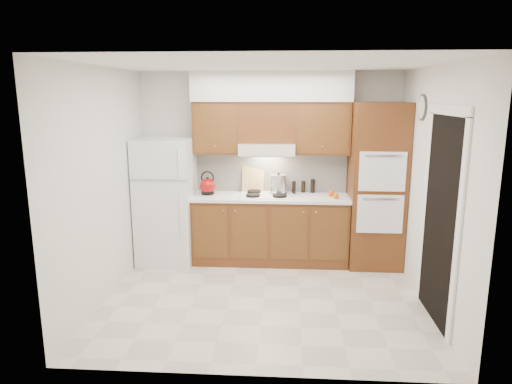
% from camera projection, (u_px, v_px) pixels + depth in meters
% --- Properties ---
extents(floor, '(3.60, 3.60, 0.00)m').
position_uv_depth(floor, '(264.00, 298.00, 5.26)').
color(floor, beige).
rests_on(floor, ground).
extents(ceiling, '(3.60, 3.60, 0.00)m').
position_uv_depth(ceiling, '(265.00, 64.00, 4.71)').
color(ceiling, white).
rests_on(ceiling, wall_back).
extents(wall_back, '(3.60, 0.02, 2.60)m').
position_uv_depth(wall_back, '(269.00, 166.00, 6.45)').
color(wall_back, silver).
rests_on(wall_back, floor).
extents(wall_left, '(0.02, 3.00, 2.60)m').
position_uv_depth(wall_left, '(104.00, 185.00, 5.10)').
color(wall_left, silver).
rests_on(wall_left, floor).
extents(wall_right, '(0.02, 3.00, 2.60)m').
position_uv_depth(wall_right, '(432.00, 190.00, 4.87)').
color(wall_right, silver).
rests_on(wall_right, floor).
extents(fridge, '(0.75, 0.72, 1.72)m').
position_uv_depth(fridge, '(167.00, 201.00, 6.28)').
color(fridge, white).
rests_on(fridge, floor).
extents(base_cabinets, '(2.11, 0.60, 0.90)m').
position_uv_depth(base_cabinets, '(270.00, 230.00, 6.34)').
color(base_cabinets, brown).
rests_on(base_cabinets, floor).
extents(countertop, '(2.13, 0.62, 0.04)m').
position_uv_depth(countertop, '(270.00, 197.00, 6.23)').
color(countertop, white).
rests_on(countertop, base_cabinets).
extents(backsplash, '(2.11, 0.03, 0.56)m').
position_uv_depth(backsplash, '(271.00, 172.00, 6.45)').
color(backsplash, white).
rests_on(backsplash, countertop).
extents(oven_cabinet, '(0.70, 0.65, 2.20)m').
position_uv_depth(oven_cabinet, '(376.00, 186.00, 6.08)').
color(oven_cabinet, brown).
rests_on(oven_cabinet, floor).
extents(upper_cab_left, '(0.63, 0.33, 0.70)m').
position_uv_depth(upper_cab_left, '(217.00, 128.00, 6.22)').
color(upper_cab_left, brown).
rests_on(upper_cab_left, wall_back).
extents(upper_cab_right, '(0.73, 0.33, 0.70)m').
position_uv_depth(upper_cab_right, '(322.00, 128.00, 6.13)').
color(upper_cab_right, brown).
rests_on(upper_cab_right, wall_back).
extents(range_hood, '(0.75, 0.45, 0.15)m').
position_uv_depth(range_hood, '(267.00, 149.00, 6.17)').
color(range_hood, silver).
rests_on(range_hood, wall_back).
extents(upper_cab_over_hood, '(0.75, 0.33, 0.55)m').
position_uv_depth(upper_cab_over_hood, '(267.00, 122.00, 6.16)').
color(upper_cab_over_hood, brown).
rests_on(upper_cab_over_hood, range_hood).
extents(soffit, '(2.13, 0.36, 0.40)m').
position_uv_depth(soffit, '(271.00, 86.00, 6.04)').
color(soffit, silver).
rests_on(soffit, wall_back).
extents(cooktop, '(0.74, 0.50, 0.01)m').
position_uv_depth(cooktop, '(267.00, 195.00, 6.24)').
color(cooktop, white).
rests_on(cooktop, countertop).
extents(doorway, '(0.02, 0.90, 2.10)m').
position_uv_depth(doorway, '(440.00, 221.00, 4.59)').
color(doorway, black).
rests_on(doorway, floor).
extents(wall_clock, '(0.02, 0.30, 0.30)m').
position_uv_depth(wall_clock, '(422.00, 107.00, 5.23)').
color(wall_clock, '#3F3833').
rests_on(wall_clock, wall_right).
extents(kettle, '(0.28, 0.28, 0.22)m').
position_uv_depth(kettle, '(208.00, 186.00, 6.28)').
color(kettle, maroon).
rests_on(kettle, countertop).
extents(cutting_board, '(0.31, 0.12, 0.41)m').
position_uv_depth(cutting_board, '(253.00, 178.00, 6.45)').
color(cutting_board, tan).
rests_on(cutting_board, countertop).
extents(stock_pot, '(0.26, 0.26, 0.24)m').
position_uv_depth(stock_pot, '(278.00, 184.00, 6.30)').
color(stock_pot, silver).
rests_on(stock_pot, cooktop).
extents(condiment_a, '(0.05, 0.05, 0.18)m').
position_uv_depth(condiment_a, '(294.00, 187.00, 6.34)').
color(condiment_a, black).
rests_on(condiment_a, countertop).
extents(condiment_b, '(0.07, 0.07, 0.19)m').
position_uv_depth(condiment_b, '(313.00, 186.00, 6.40)').
color(condiment_b, black).
rests_on(condiment_b, countertop).
extents(condiment_c, '(0.07, 0.07, 0.16)m').
position_uv_depth(condiment_c, '(303.00, 187.00, 6.43)').
color(condiment_c, black).
rests_on(condiment_c, countertop).
extents(orange_near, '(0.09, 0.09, 0.08)m').
position_uv_depth(orange_near, '(336.00, 196.00, 6.05)').
color(orange_near, orange).
rests_on(orange_near, countertop).
extents(orange_far, '(0.10, 0.10, 0.08)m').
position_uv_depth(orange_far, '(331.00, 193.00, 6.19)').
color(orange_far, '#DD450B').
rests_on(orange_far, countertop).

